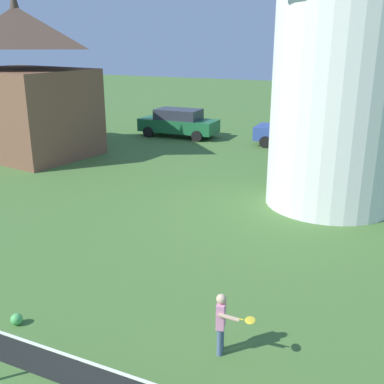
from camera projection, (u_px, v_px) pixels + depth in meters
player_far at (222, 320)px, 8.08m from camera, size 0.75×0.39×1.17m
stray_ball at (17, 319)px, 9.07m from camera, size 0.23×0.23×0.23m
parked_car_green at (179, 122)px, 26.34m from camera, size 4.44×1.94×1.56m
parked_car_blue at (298, 131)px, 23.79m from camera, size 4.35×1.97×1.56m
chapel at (23, 85)px, 21.63m from camera, size 6.91×5.49×7.60m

